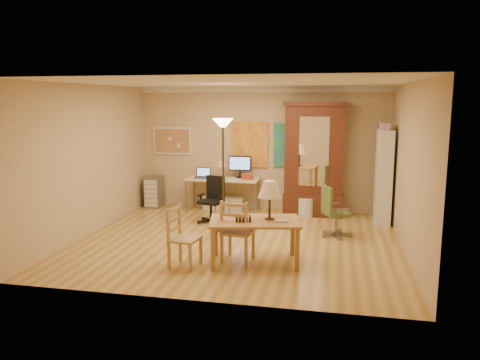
% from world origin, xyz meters
% --- Properties ---
extents(floor, '(5.50, 5.50, 0.00)m').
position_xyz_m(floor, '(0.00, 0.00, 0.00)').
color(floor, '#A37B3A').
rests_on(floor, ground).
extents(crown_molding, '(5.50, 0.08, 0.12)m').
position_xyz_m(crown_molding, '(0.00, 2.46, 2.64)').
color(crown_molding, white).
rests_on(crown_molding, floor).
extents(corkboard, '(0.90, 0.04, 0.62)m').
position_xyz_m(corkboard, '(-2.05, 2.47, 1.50)').
color(corkboard, tan).
rests_on(corkboard, floor).
extents(art_panel_left, '(0.80, 0.04, 1.00)m').
position_xyz_m(art_panel_left, '(-0.25, 2.47, 1.45)').
color(art_panel_left, yellow).
rests_on(art_panel_left, floor).
extents(art_panel_right, '(0.75, 0.04, 0.95)m').
position_xyz_m(art_panel_right, '(0.65, 2.47, 1.45)').
color(art_panel_right, teal).
rests_on(art_panel_right, floor).
extents(dining_table, '(1.45, 1.03, 1.25)m').
position_xyz_m(dining_table, '(0.54, -1.00, 0.79)').
color(dining_table, brown).
rests_on(dining_table, floor).
extents(ladder_chair_back, '(0.49, 0.47, 0.95)m').
position_xyz_m(ladder_chair_back, '(0.19, -1.01, 0.45)').
color(ladder_chair_back, '#A67A4C').
rests_on(ladder_chair_back, floor).
extents(ladder_chair_left, '(0.45, 0.47, 0.89)m').
position_xyz_m(ladder_chair_left, '(-0.53, -1.40, 0.42)').
color(ladder_chair_left, '#A67A4C').
rests_on(ladder_chair_left, floor).
extents(torchiere_lamp, '(0.38, 0.38, 2.09)m').
position_xyz_m(torchiere_lamp, '(-0.41, 0.62, 1.67)').
color(torchiere_lamp, '#3D2F18').
rests_on(torchiere_lamp, floor).
extents(computer_desk, '(1.60, 0.70, 1.21)m').
position_xyz_m(computer_desk, '(-0.76, 2.16, 0.44)').
color(computer_desk, beige).
rests_on(computer_desk, floor).
extents(office_chair_black, '(0.57, 0.57, 0.92)m').
position_xyz_m(office_chair_black, '(-0.78, 1.13, 0.25)').
color(office_chair_black, black).
rests_on(office_chair_black, floor).
extents(office_chair_green, '(0.57, 0.57, 0.92)m').
position_xyz_m(office_chair_green, '(1.63, 0.63, 0.25)').
color(office_chair_green, slate).
rests_on(office_chair_green, floor).
extents(drawer_cart, '(0.35, 0.42, 0.70)m').
position_xyz_m(drawer_cart, '(-2.43, 2.23, 0.35)').
color(drawer_cart, slate).
rests_on(drawer_cart, floor).
extents(armoire, '(1.30, 0.62, 2.38)m').
position_xyz_m(armoire, '(1.18, 2.24, 1.04)').
color(armoire, '#3E1D11').
rests_on(armoire, floor).
extents(bookshelf, '(0.28, 0.74, 1.85)m').
position_xyz_m(bookshelf, '(2.55, 1.80, 0.92)').
color(bookshelf, white).
rests_on(bookshelf, floor).
extents(wastebin, '(0.31, 0.31, 0.39)m').
position_xyz_m(wastebin, '(1.03, 1.98, 0.20)').
color(wastebin, silver).
rests_on(wastebin, floor).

